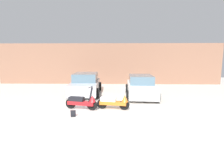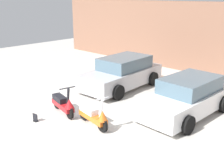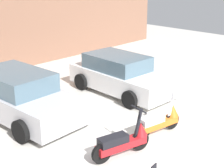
{
  "view_description": "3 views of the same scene",
  "coord_description": "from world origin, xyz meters",
  "px_view_note": "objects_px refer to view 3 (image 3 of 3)",
  "views": [
    {
      "loc": [
        0.72,
        -6.94,
        2.31
      ],
      "look_at": [
        0.48,
        2.15,
        0.94
      ],
      "focal_mm": 28.0,
      "sensor_mm": 36.0,
      "label": 1
    },
    {
      "loc": [
        6.42,
        -4.58,
        3.89
      ],
      "look_at": [
        0.21,
        1.95,
        0.99
      ],
      "focal_mm": 45.0,
      "sensor_mm": 36.0,
      "label": 2
    },
    {
      "loc": [
        -5.92,
        -3.89,
        4.09
      ],
      "look_at": [
        0.62,
        2.38,
        0.94
      ],
      "focal_mm": 55.0,
      "sensor_mm": 36.0,
      "label": 3
    }
  ],
  "objects_px": {
    "scooter_front_left": "(124,140)",
    "scooter_front_right": "(160,120)",
    "car_rear_left": "(20,96)",
    "car_rear_center": "(120,75)"
  },
  "relations": [
    {
      "from": "scooter_front_left",
      "to": "car_rear_center",
      "type": "distance_m",
      "value": 4.14
    },
    {
      "from": "scooter_front_left",
      "to": "car_rear_left",
      "type": "xyz_separation_m",
      "value": [
        -0.47,
        3.49,
        0.26
      ]
    },
    {
      "from": "scooter_front_left",
      "to": "car_rear_left",
      "type": "distance_m",
      "value": 3.53
    },
    {
      "from": "scooter_front_left",
      "to": "scooter_front_right",
      "type": "relative_size",
      "value": 1.01
    },
    {
      "from": "scooter_front_left",
      "to": "scooter_front_right",
      "type": "distance_m",
      "value": 1.44
    },
    {
      "from": "car_rear_center",
      "to": "scooter_front_left",
      "type": "bearing_deg",
      "value": -44.12
    },
    {
      "from": "scooter_front_left",
      "to": "scooter_front_right",
      "type": "xyz_separation_m",
      "value": [
        1.44,
        0.06,
        -0.01
      ]
    },
    {
      "from": "scooter_front_right",
      "to": "car_rear_left",
      "type": "xyz_separation_m",
      "value": [
        -1.91,
        3.43,
        0.27
      ]
    },
    {
      "from": "scooter_front_right",
      "to": "car_rear_left",
      "type": "relative_size",
      "value": 0.37
    },
    {
      "from": "scooter_front_right",
      "to": "car_rear_center",
      "type": "relative_size",
      "value": 0.39
    }
  ]
}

